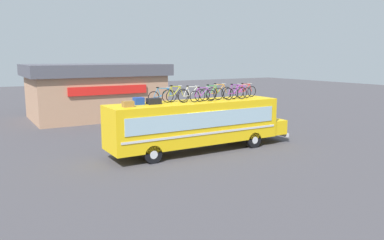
% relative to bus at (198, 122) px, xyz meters
% --- Properties ---
extents(ground_plane, '(120.00, 120.00, 0.00)m').
position_rel_bus_xyz_m(ground_plane, '(-0.21, 0.00, -1.70)').
color(ground_plane, '#423F44').
extents(bus, '(11.57, 2.49, 2.93)m').
position_rel_bus_xyz_m(bus, '(0.00, 0.00, 0.00)').
color(bus, yellow).
rests_on(bus, ground).
extents(luggage_bag_1, '(0.55, 0.39, 0.31)m').
position_rel_bus_xyz_m(luggage_bag_1, '(-4.41, -0.34, 1.39)').
color(luggage_bag_1, olive).
rests_on(luggage_bag_1, bus).
extents(luggage_bag_2, '(0.51, 0.48, 0.38)m').
position_rel_bus_xyz_m(luggage_bag_2, '(-3.55, 0.33, 1.43)').
color(luggage_bag_2, '#193899').
rests_on(luggage_bag_2, bus).
extents(luggage_bag_3, '(0.71, 0.52, 0.32)m').
position_rel_bus_xyz_m(luggage_bag_3, '(-2.76, 0.10, 1.40)').
color(luggage_bag_3, black).
rests_on(luggage_bag_3, bus).
extents(rooftop_bicycle_1, '(1.77, 0.44, 0.90)m').
position_rel_bus_xyz_m(rooftop_bicycle_1, '(-2.10, 0.35, 1.61)').
color(rooftop_bicycle_1, black).
rests_on(rooftop_bicycle_1, bus).
extents(rooftop_bicycle_2, '(1.70, 0.44, 0.97)m').
position_rel_bus_xyz_m(rooftop_bicycle_2, '(-1.32, 0.31, 1.64)').
color(rooftop_bicycle_2, black).
rests_on(rooftop_bicycle_2, bus).
extents(rooftop_bicycle_3, '(1.79, 0.44, 0.95)m').
position_rel_bus_xyz_m(rooftop_bicycle_3, '(-0.54, -0.21, 1.63)').
color(rooftop_bicycle_3, black).
rests_on(rooftop_bicycle_3, bus).
extents(rooftop_bicycle_4, '(1.74, 0.44, 0.88)m').
position_rel_bus_xyz_m(rooftop_bicycle_4, '(0.11, -0.32, 1.60)').
color(rooftop_bicycle_4, black).
rests_on(rooftop_bicycle_4, bus).
extents(rooftop_bicycle_5, '(1.70, 0.44, 0.96)m').
position_rel_bus_xyz_m(rooftop_bicycle_5, '(0.89, -0.05, 1.63)').
color(rooftop_bicycle_5, black).
rests_on(rooftop_bicycle_5, bus).
extents(rooftop_bicycle_6, '(1.82, 0.44, 0.98)m').
position_rel_bus_xyz_m(rooftop_bicycle_6, '(1.59, 0.18, 1.64)').
color(rooftop_bicycle_6, black).
rests_on(rooftop_bicycle_6, bus).
extents(rooftop_bicycle_7, '(1.74, 0.44, 0.97)m').
position_rel_bus_xyz_m(rooftop_bicycle_7, '(2.35, -0.41, 1.64)').
color(rooftop_bicycle_7, black).
rests_on(rooftop_bicycle_7, bus).
extents(rooftop_bicycle_8, '(1.67, 0.44, 0.87)m').
position_rel_bus_xyz_m(rooftop_bicycle_8, '(3.08, 0.01, 1.60)').
color(rooftop_bicycle_8, black).
rests_on(rooftop_bicycle_8, bus).
extents(rooftop_bicycle_9, '(1.69, 0.44, 0.91)m').
position_rel_bus_xyz_m(rooftop_bicycle_9, '(3.78, 0.40, 1.62)').
color(rooftop_bicycle_9, black).
rests_on(rooftop_bicycle_9, bus).
extents(roadside_building, '(11.93, 7.90, 4.83)m').
position_rel_bus_xyz_m(roadside_building, '(-1.38, 15.50, 0.78)').
color(roadside_building, tan).
rests_on(roadside_building, ground).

